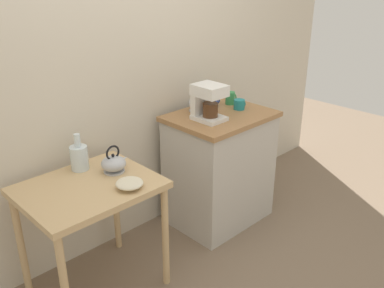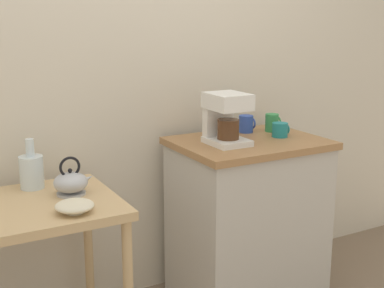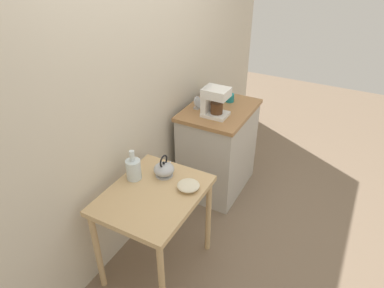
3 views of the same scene
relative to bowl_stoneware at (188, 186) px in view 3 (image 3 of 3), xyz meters
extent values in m
plane|color=#7A6651|center=(0.46, 0.21, -0.78)|extent=(8.00, 8.00, 0.00)
cube|color=beige|center=(0.56, 0.62, 0.62)|extent=(4.40, 0.10, 2.80)
cube|color=tan|center=(-0.15, 0.20, -0.05)|extent=(0.77, 0.62, 0.04)
cylinder|color=tan|center=(-0.50, -0.07, -0.42)|extent=(0.04, 0.04, 0.71)
cylinder|color=tan|center=(0.19, -0.07, -0.42)|extent=(0.04, 0.04, 0.71)
cylinder|color=tan|center=(-0.50, 0.46, -0.42)|extent=(0.04, 0.04, 0.71)
cylinder|color=tan|center=(0.19, 0.46, -0.42)|extent=(0.04, 0.04, 0.71)
cube|color=#BCB7AD|center=(1.01, 0.22, -0.35)|extent=(0.74, 0.55, 0.86)
cube|color=#9E7044|center=(1.01, 0.22, 0.10)|extent=(0.77, 0.58, 0.04)
cylinder|color=beige|center=(0.00, 0.00, -0.02)|extent=(0.07, 0.07, 0.01)
ellipsoid|color=beige|center=(0.00, 0.00, 0.00)|extent=(0.16, 0.16, 0.04)
cylinder|color=#B2B5BA|center=(0.05, 0.23, -0.02)|extent=(0.13, 0.13, 0.01)
ellipsoid|color=#B2B5BA|center=(0.05, 0.23, 0.03)|extent=(0.15, 0.15, 0.09)
cone|color=#B2B5BA|center=(0.13, 0.23, 0.03)|extent=(0.08, 0.03, 0.05)
sphere|color=black|center=(0.05, 0.23, 0.08)|extent=(0.02, 0.02, 0.02)
torus|color=black|center=(0.05, 0.23, 0.10)|extent=(0.10, 0.01, 0.10)
cylinder|color=silver|center=(-0.08, 0.41, 0.05)|extent=(0.11, 0.11, 0.15)
cylinder|color=silver|center=(-0.08, 0.41, 0.16)|extent=(0.04, 0.04, 0.08)
cube|color=white|center=(0.85, 0.19, 0.13)|extent=(0.18, 0.22, 0.03)
cube|color=white|center=(0.85, 0.28, 0.25)|extent=(0.16, 0.05, 0.26)
cube|color=white|center=(0.85, 0.19, 0.34)|extent=(0.18, 0.22, 0.08)
cylinder|color=#4C2D19|center=(0.85, 0.18, 0.20)|extent=(0.11, 0.11, 0.10)
cylinder|color=teal|center=(1.19, 0.20, 0.16)|extent=(0.08, 0.08, 0.08)
torus|color=teal|center=(1.24, 0.20, 0.16)|extent=(0.01, 0.05, 0.05)
cylinder|color=#2D4CAD|center=(1.10, 0.39, 0.17)|extent=(0.08, 0.08, 0.09)
torus|color=#2D4CAD|center=(1.14, 0.39, 0.17)|extent=(0.01, 0.06, 0.06)
cylinder|color=#338C4C|center=(1.24, 0.34, 0.17)|extent=(0.07, 0.07, 0.10)
torus|color=#338C4C|center=(1.28, 0.34, 0.17)|extent=(0.01, 0.07, 0.07)
cube|color=#B2B5BA|center=(0.91, 0.40, 0.13)|extent=(0.07, 0.05, 0.02)
cylinder|color=#B2B5BA|center=(0.91, 0.40, 0.18)|extent=(0.10, 0.05, 0.10)
cylinder|color=black|center=(0.91, 0.40, 0.18)|extent=(0.09, 0.03, 0.08)
camera|label=1|loc=(-1.23, -1.78, 1.16)|focal=39.79mm
camera|label=2|loc=(-0.58, -2.03, 0.75)|focal=50.15mm
camera|label=3|loc=(-1.66, -0.92, 1.51)|focal=32.34mm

